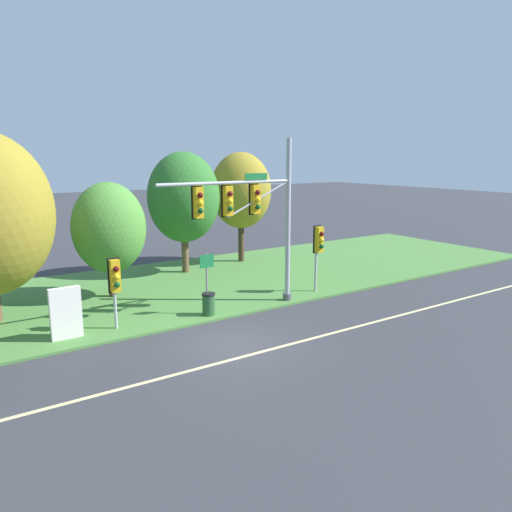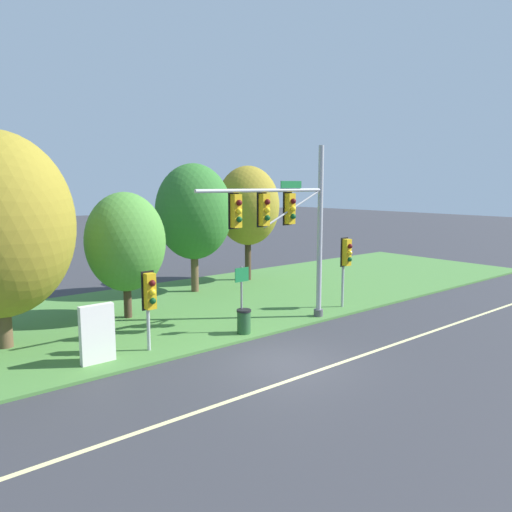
{
  "view_description": "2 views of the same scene",
  "coord_description": "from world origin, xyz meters",
  "views": [
    {
      "loc": [
        -8.78,
        -14.43,
        6.62
      ],
      "look_at": [
        3.31,
        3.42,
        2.26
      ],
      "focal_mm": 35.0,
      "sensor_mm": 36.0,
      "label": 1
    },
    {
      "loc": [
        -10.73,
        -11.41,
        5.77
      ],
      "look_at": [
        1.32,
        3.11,
        3.04
      ],
      "focal_mm": 35.0,
      "sensor_mm": 36.0,
      "label": 2
    }
  ],
  "objects": [
    {
      "name": "pedestrian_signal_further_along",
      "position": [
        -3.0,
        3.51,
        2.06
      ],
      "size": [
        0.46,
        0.55,
        2.77
      ],
      "color": "#9EA0A5",
      "rests_on": "grass_verge"
    },
    {
      "name": "trash_bin",
      "position": [
        0.73,
        3.13,
        0.57
      ],
      "size": [
        0.56,
        0.56,
        0.93
      ],
      "color": "#234C28",
      "rests_on": "grass_verge"
    },
    {
      "name": "ground_plane",
      "position": [
        0.0,
        0.0,
        0.0
      ],
      "size": [
        160.0,
        160.0,
        0.0
      ],
      "primitive_type": "plane",
      "color": "#333338"
    },
    {
      "name": "lane_stripe",
      "position": [
        0.0,
        -1.2,
        0.0
      ],
      "size": [
        36.0,
        0.16,
        0.01
      ],
      "primitive_type": "cube",
      "color": "beige",
      "rests_on": "ground"
    },
    {
      "name": "traffic_signal_mast",
      "position": [
        2.87,
        3.03,
        4.34
      ],
      "size": [
        6.41,
        0.49,
        7.26
      ],
      "color": "#9EA0A5",
      "rests_on": "grass_verge"
    },
    {
      "name": "route_sign_post",
      "position": [
        0.78,
        3.32,
        1.76
      ],
      "size": [
        0.64,
        0.08,
        2.57
      ],
      "color": "slate",
      "rests_on": "grass_verge"
    },
    {
      "name": "pedestrian_signal_near_kerb",
      "position": [
        6.85,
        3.31,
        2.47
      ],
      "size": [
        0.46,
        0.55,
        3.25
      ],
      "color": "#9EA0A5",
      "rests_on": "grass_verge"
    },
    {
      "name": "tree_left_of_mast",
      "position": [
        -1.66,
        8.12,
        3.35
      ],
      "size": [
        3.35,
        3.35,
        5.35
      ],
      "color": "#423021",
      "rests_on": "grass_verge"
    },
    {
      "name": "grass_verge",
      "position": [
        0.0,
        8.25,
        0.05
      ],
      "size": [
        48.0,
        11.5,
        0.1
      ],
      "primitive_type": "cube",
      "color": "#477A38",
      "rests_on": "ground"
    },
    {
      "name": "info_kiosk",
      "position": [
        -4.83,
        3.61,
        1.04
      ],
      "size": [
        1.1,
        0.24,
        1.9
      ],
      "color": "silver",
      "rests_on": "grass_verge"
    },
    {
      "name": "tree_mid_verge",
      "position": [
        7.66,
        11.5,
        4.49
      ],
      "size": [
        3.71,
        3.71,
        6.73
      ],
      "color": "#423021",
      "rests_on": "grass_verge"
    },
    {
      "name": "tree_behind_signpost",
      "position": [
        3.42,
        10.74,
        4.32
      ],
      "size": [
        4.0,
        4.0,
        6.74
      ],
      "color": "brown",
      "rests_on": "grass_verge"
    }
  ]
}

